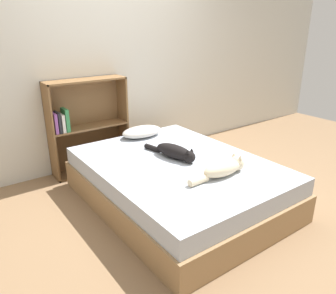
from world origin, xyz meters
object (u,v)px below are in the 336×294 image
Objects in this scene: bed at (177,182)px; pillow at (142,132)px; cat_light at (224,168)px; bookshelf at (85,125)px; cat_dark at (175,152)px.

pillow is at bearing 81.92° from bed.
cat_light is 0.56× the size of bookshelf.
bed is at bearing -98.08° from pillow.
cat_light is at bearing -72.35° from bookshelf.
cat_dark is (0.03, 0.08, 0.28)m from bed.
cat_dark is 1.24m from bookshelf.
bed is at bearing -35.01° from cat_dark.
cat_dark reaches higher than bed.
bookshelf reaches higher than bed.
bookshelf is (-0.39, 1.24, 0.34)m from bed.
cat_light is 0.55m from cat_dark.
cat_light reaches higher than pillow.
cat_light is 0.96× the size of cat_dark.
cat_dark is (-0.12, 0.54, -0.00)m from cat_light.
bed is 3.29× the size of cat_light.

